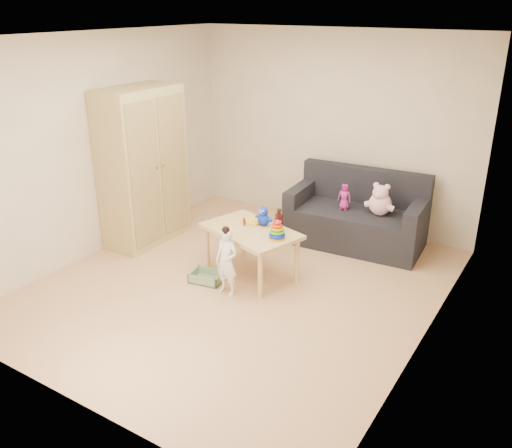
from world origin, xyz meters
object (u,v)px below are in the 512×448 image
Objects in this scene: play_table at (251,252)px; toddler at (227,262)px; sofa at (355,227)px; wardrobe at (143,167)px.

toddler reaches higher than play_table.
toddler reaches higher than sofa.
wardrobe is at bearing -155.53° from sofa.
wardrobe is 1.17× the size of sofa.
play_table is (1.68, -0.13, -0.70)m from wardrobe.
toddler is (-0.66, -1.91, 0.13)m from sofa.
wardrobe is at bearing 163.74° from toddler.
wardrobe is 2.78m from sofa.
play_table is at bearing -4.40° from wardrobe.
play_table is (-0.67, -1.41, 0.04)m from sofa.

